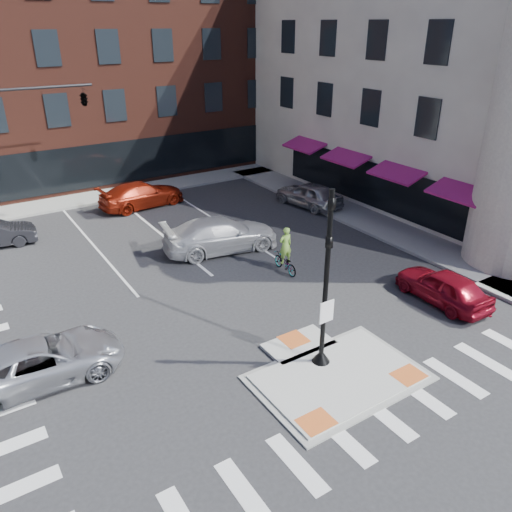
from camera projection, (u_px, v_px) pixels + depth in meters
ground at (328, 370)px, 16.40m from camera, size 120.00×120.00×0.00m
refuge_island at (334, 373)px, 16.18m from camera, size 5.40×4.65×0.13m
sidewalk_e at (358, 216)px, 29.27m from camera, size 3.00×24.00×0.15m
sidewalk_n at (154, 186)px, 34.56m from camera, size 26.00×3.00×0.15m
building_n at (96, 58)px, 38.86m from camera, size 24.40×18.40×15.50m
building_e at (475, 62)px, 32.30m from camera, size 21.90×23.90×17.70m
building_far_right at (93, 63)px, 59.30m from camera, size 12.00×12.00×12.00m
signal_pole at (325, 303)px, 15.70m from camera, size 0.60×0.60×5.98m
mast_arm_signal at (56, 111)px, 25.73m from camera, size 6.10×2.24×8.00m
silver_suv at (42, 361)px, 15.72m from camera, size 5.16×2.52×1.41m
red_sedan at (443, 286)px, 20.15m from camera, size 1.78×4.12×1.39m
white_pickup at (221, 235)px, 24.70m from camera, size 6.05×3.26×1.67m
bg_car_silver at (309, 194)px, 30.67m from camera, size 2.52×4.72×1.53m
bg_car_red at (142, 195)px, 30.62m from camera, size 5.45×2.64×1.53m
cyclist at (285, 257)px, 22.57m from camera, size 0.69×1.75×2.18m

